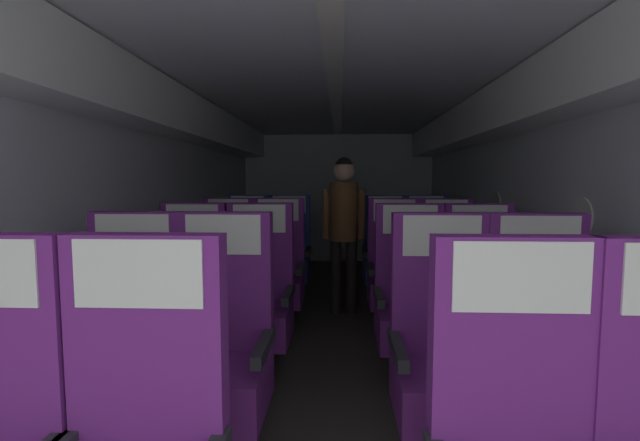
% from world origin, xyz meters
% --- Properties ---
extents(ground, '(3.37, 8.02, 0.02)m').
position_xyz_m(ground, '(0.00, 3.81, -0.01)').
color(ground, '#3D3833').
extents(fuselage_shell, '(3.25, 7.67, 2.17)m').
position_xyz_m(fuselage_shell, '(0.00, 4.06, 1.56)').
color(fuselage_shell, silver).
rests_on(fuselage_shell, ground).
extents(seat_b_left_window, '(0.50, 0.50, 1.18)m').
position_xyz_m(seat_b_left_window, '(-1.00, 2.31, 0.49)').
color(seat_b_left_window, '#38383D').
rests_on(seat_b_left_window, ground).
extents(seat_b_left_aisle, '(0.50, 0.50, 1.18)m').
position_xyz_m(seat_b_left_aisle, '(-0.54, 2.31, 0.49)').
color(seat_b_left_aisle, '#38383D').
rests_on(seat_b_left_aisle, ground).
extents(seat_b_right_aisle, '(0.50, 0.50, 1.18)m').
position_xyz_m(seat_b_right_aisle, '(1.01, 2.30, 0.49)').
color(seat_b_right_aisle, '#38383D').
rests_on(seat_b_right_aisle, ground).
extents(seat_b_right_window, '(0.50, 0.50, 1.18)m').
position_xyz_m(seat_b_right_window, '(0.54, 2.30, 0.49)').
color(seat_b_right_window, '#38383D').
rests_on(seat_b_right_window, ground).
extents(seat_c_left_window, '(0.50, 0.50, 1.18)m').
position_xyz_m(seat_c_left_window, '(-1.02, 3.26, 0.49)').
color(seat_c_left_window, '#38383D').
rests_on(seat_c_left_window, ground).
extents(seat_c_left_aisle, '(0.50, 0.50, 1.18)m').
position_xyz_m(seat_c_left_aisle, '(-0.53, 3.26, 0.49)').
color(seat_c_left_aisle, '#38383D').
rests_on(seat_c_left_aisle, ground).
extents(seat_c_right_aisle, '(0.50, 0.50, 1.18)m').
position_xyz_m(seat_c_right_aisle, '(1.01, 3.25, 0.49)').
color(seat_c_right_aisle, '#38383D').
rests_on(seat_c_right_aisle, ground).
extents(seat_c_right_window, '(0.50, 0.50, 1.18)m').
position_xyz_m(seat_c_right_window, '(0.53, 3.24, 0.49)').
color(seat_c_right_window, '#38383D').
rests_on(seat_c_right_window, ground).
extents(seat_d_left_window, '(0.50, 0.50, 1.18)m').
position_xyz_m(seat_d_left_window, '(-1.00, 4.21, 0.49)').
color(seat_d_left_window, '#38383D').
rests_on(seat_d_left_window, ground).
extents(seat_d_left_aisle, '(0.50, 0.50, 1.18)m').
position_xyz_m(seat_d_left_aisle, '(-0.53, 4.21, 0.49)').
color(seat_d_left_aisle, '#38383D').
rests_on(seat_d_left_aisle, ground).
extents(seat_d_right_aisle, '(0.50, 0.50, 1.18)m').
position_xyz_m(seat_d_right_aisle, '(1.01, 4.19, 0.49)').
color(seat_d_right_aisle, '#38383D').
rests_on(seat_d_right_aisle, ground).
extents(seat_d_right_window, '(0.50, 0.50, 1.18)m').
position_xyz_m(seat_d_right_window, '(0.54, 4.21, 0.49)').
color(seat_d_right_window, '#38383D').
rests_on(seat_d_right_window, ground).
extents(seat_e_left_window, '(0.50, 0.50, 1.18)m').
position_xyz_m(seat_e_left_window, '(-1.02, 5.14, 0.49)').
color(seat_e_left_window, '#38383D').
rests_on(seat_e_left_window, ground).
extents(seat_e_left_aisle, '(0.50, 0.50, 1.18)m').
position_xyz_m(seat_e_left_aisle, '(-0.54, 5.15, 0.49)').
color(seat_e_left_aisle, '#38383D').
rests_on(seat_e_left_aisle, ground).
extents(seat_e_right_aisle, '(0.50, 0.50, 1.18)m').
position_xyz_m(seat_e_right_aisle, '(1.01, 5.16, 0.49)').
color(seat_e_right_aisle, '#38383D').
rests_on(seat_e_right_aisle, ground).
extents(seat_e_right_window, '(0.50, 0.50, 1.18)m').
position_xyz_m(seat_e_right_window, '(0.55, 5.14, 0.49)').
color(seat_e_right_window, '#38383D').
rests_on(seat_e_right_window, ground).
extents(flight_attendant, '(0.43, 0.28, 1.57)m').
position_xyz_m(flight_attendant, '(0.08, 4.66, 0.97)').
color(flight_attendant, black).
rests_on(flight_attendant, ground).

